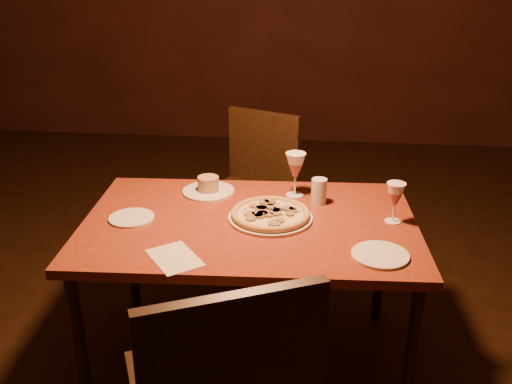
# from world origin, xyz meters

# --- Properties ---
(dining_table) EXTENTS (1.35, 0.91, 0.70)m
(dining_table) POSITION_xyz_m (0.08, 0.24, 0.64)
(dining_table) COLOR brown
(dining_table) RESTS_ON floor
(chair_far) EXTENTS (0.56, 0.56, 0.89)m
(chair_far) POSITION_xyz_m (-0.00, 1.08, 0.50)
(chair_far) COLOR black
(chair_far) RESTS_ON floor
(pizza_plate) EXTENTS (0.33, 0.33, 0.04)m
(pizza_plate) POSITION_xyz_m (0.16, 0.26, 0.72)
(pizza_plate) COLOR silver
(pizza_plate) RESTS_ON dining_table
(ramekin_saucer) EXTENTS (0.23, 0.23, 0.07)m
(ramekin_saucer) POSITION_xyz_m (-0.13, 0.50, 0.73)
(ramekin_saucer) COLOR silver
(ramekin_saucer) RESTS_ON dining_table
(wine_glass_far) EXTENTS (0.09, 0.09, 0.19)m
(wine_glass_far) POSITION_xyz_m (0.25, 0.51, 0.80)
(wine_glass_far) COLOR #A85746
(wine_glass_far) RESTS_ON dining_table
(wine_glass_right) EXTENTS (0.07, 0.07, 0.16)m
(wine_glass_right) POSITION_xyz_m (0.65, 0.29, 0.78)
(wine_glass_right) COLOR #A85746
(wine_glass_right) RESTS_ON dining_table
(water_tumbler) EXTENTS (0.07, 0.07, 0.11)m
(water_tumbler) POSITION_xyz_m (0.35, 0.44, 0.76)
(water_tumbler) COLOR silver
(water_tumbler) RESTS_ON dining_table
(side_plate_left) EXTENTS (0.18, 0.18, 0.01)m
(side_plate_left) POSITION_xyz_m (-0.38, 0.20, 0.71)
(side_plate_left) COLOR silver
(side_plate_left) RESTS_ON dining_table
(side_plate_near) EXTENTS (0.20, 0.20, 0.01)m
(side_plate_near) POSITION_xyz_m (0.57, 0.00, 0.71)
(side_plate_near) COLOR silver
(side_plate_near) RESTS_ON dining_table
(menu_card) EXTENTS (0.24, 0.25, 0.00)m
(menu_card) POSITION_xyz_m (-0.14, -0.09, 0.70)
(menu_card) COLOR beige
(menu_card) RESTS_ON dining_table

